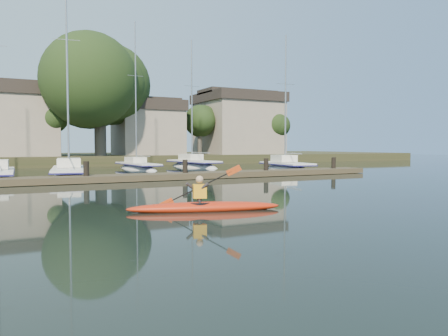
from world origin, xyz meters
name	(u,v)px	position (x,y,z in m)	size (l,w,h in m)	color
ground	(265,213)	(0.00, 0.00, 0.00)	(160.00, 160.00, 0.00)	black
kayak	(204,205)	(-1.51, 1.25, 0.19)	(4.95, 2.03, 1.59)	#AF150D
dock	(138,177)	(0.00, 14.00, 0.20)	(34.00, 2.00, 1.80)	#4C412B
sailboat_2	(69,180)	(-3.32, 18.54, -0.19)	(3.40, 9.51, 15.40)	white
sailboat_4	(286,173)	(14.13, 18.89, -0.21)	(3.12, 7.67, 12.67)	white
sailboat_6	(137,171)	(3.44, 26.30, -0.16)	(2.41, 8.93, 14.04)	white
sailboat_7	(193,169)	(9.24, 27.35, -0.20)	(3.34, 8.60, 13.51)	white
shore	(87,135)	(1.61, 40.29, 3.23)	(90.00, 25.25, 12.75)	#282E17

